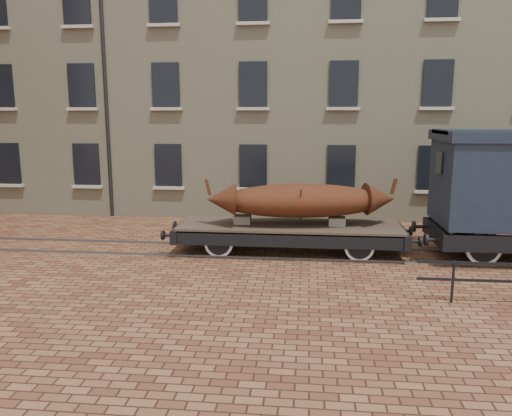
# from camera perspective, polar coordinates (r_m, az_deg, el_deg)

# --- Properties ---
(ground) EXTENTS (90.00, 90.00, 0.00)m
(ground) POSITION_cam_1_polar(r_m,az_deg,el_deg) (15.55, 6.90, -5.19)
(ground) COLOR #542D1D
(warehouse_cream) EXTENTS (40.00, 10.19, 14.00)m
(warehouse_cream) POSITION_cam_1_polar(r_m,az_deg,el_deg) (25.33, 14.02, 16.61)
(warehouse_cream) COLOR #B5AD87
(warehouse_cream) RESTS_ON ground
(rail_track) EXTENTS (30.00, 1.52, 0.06)m
(rail_track) POSITION_cam_1_polar(r_m,az_deg,el_deg) (15.54, 6.91, -5.08)
(rail_track) COLOR #59595E
(rail_track) RESTS_ON ground
(flatcar_wagon) EXTENTS (7.65, 2.07, 1.15)m
(flatcar_wagon) POSITION_cam_1_polar(r_m,az_deg,el_deg) (15.37, 3.81, -2.54)
(flatcar_wagon) COLOR #4E3F30
(flatcar_wagon) RESTS_ON ground
(iron_boat) EXTENTS (5.80, 2.22, 1.43)m
(iron_boat) POSITION_cam_1_polar(r_m,az_deg,el_deg) (15.18, 5.17, 0.87)
(iron_boat) COLOR #4F1D0F
(iron_boat) RESTS_ON flatcar_wagon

